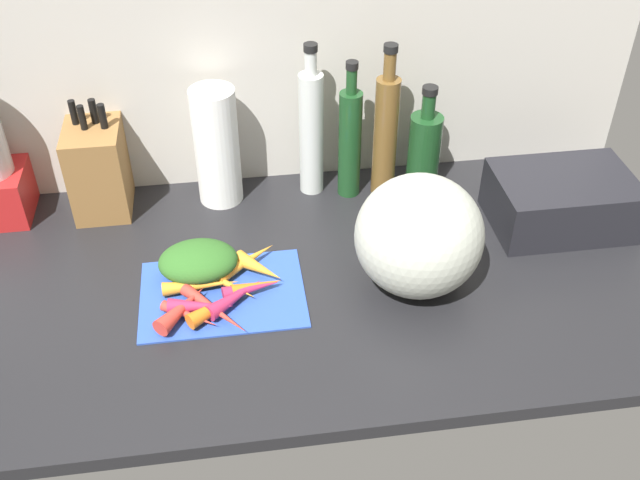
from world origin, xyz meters
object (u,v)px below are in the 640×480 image
carrot_4 (259,269)px  carrot_0 (201,306)px  carrot_2 (190,315)px  carrot_6 (246,261)px  carrot_3 (225,302)px  bottle_0 (311,131)px  carrot_9 (251,288)px  winter_squash (419,236)px  carrot_10 (201,285)px  bottle_3 (424,151)px  dish_rack (561,201)px  carrot_12 (215,310)px  cutting_board (223,293)px  carrot_7 (182,308)px  carrot_1 (236,297)px  bottle_2 (386,133)px  paper_towel_roll (217,147)px  carrot_8 (257,286)px  knife_block (99,166)px  carrot_11 (226,283)px  bottle_1 (350,141)px  carrot_5 (198,262)px

carrot_4 → carrot_0: bearing=-141.9°
carrot_2 → carrot_6: size_ratio=0.81×
carrot_2 → carrot_3: bearing=18.1°
bottle_0 → carrot_9: bearing=-115.1°
carrot_2 → winter_squash: 46.28cm
bottle_0 → carrot_3: bearing=-119.5°
carrot_10 → bottle_3: size_ratio=0.57×
dish_rack → carrot_12: bearing=-165.5°
bottle_0 → cutting_board: bearing=-123.2°
carrot_7 → winter_squash: winter_squash is taller
carrot_12 → winter_squash: (40.13, 4.29, 10.07)cm
bottle_0 → carrot_2: bearing=-124.9°
carrot_7 → bottle_0: size_ratio=0.36×
carrot_6 → carrot_1: bearing=-104.3°
carrot_2 → carrot_7: 2.13cm
bottle_2 → dish_rack: bottle_2 is taller
carrot_1 → paper_towel_roll: paper_towel_roll is taller
carrot_8 → knife_block: (-32.16, 35.68, 8.12)cm
carrot_7 → carrot_3: bearing=5.0°
carrot_4 → carrot_9: size_ratio=0.97×
carrot_1 → carrot_7: size_ratio=1.02×
carrot_3 → carrot_10: carrot_3 is taller
carrot_0 → winter_squash: winter_squash is taller
carrot_7 → knife_block: size_ratio=0.50×
cutting_board → carrot_10: bearing=168.1°
carrot_3 → bottle_0: bearing=60.5°
carrot_0 → dish_rack: bearing=13.3°
carrot_0 → carrot_2: bearing=-143.6°
carrot_4 → bottle_2: (31.28, 27.43, 13.00)cm
carrot_1 → carrot_4: bearing=55.8°
carrot_11 → winter_squash: winter_squash is taller
carrot_9 → carrot_12: carrot_9 is taller
carrot_2 → bottle_1: bearing=46.1°
carrot_8 → carrot_10: 11.10cm
carrot_3 → carrot_6: bearing=67.5°
carrot_5 → dish_rack: dish_rack is taller
carrot_4 → carrot_7: (-15.34, -9.38, 0.04)cm
carrot_9 → bottle_1: bearing=52.9°
carrot_5 → dish_rack: size_ratio=0.42×
bottle_2 → dish_rack: (35.99, -17.93, -9.59)cm
carrot_0 → carrot_4: bearing=38.1°
carrot_12 → dish_rack: 79.14cm
carrot_1 → bottle_2: bearing=43.8°
cutting_board → carrot_9: carrot_9 is taller
bottle_2 → bottle_3: 10.61cm
carrot_1 → carrot_10: 8.00cm
bottle_1 → bottle_2: bearing=-3.4°
bottle_3 → carrot_9: bearing=-142.6°
carrot_2 → carrot_9: size_ratio=1.07×
carrot_1 → carrot_6: size_ratio=0.87×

